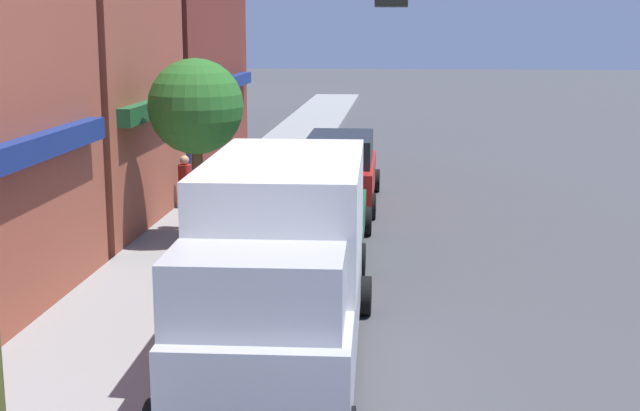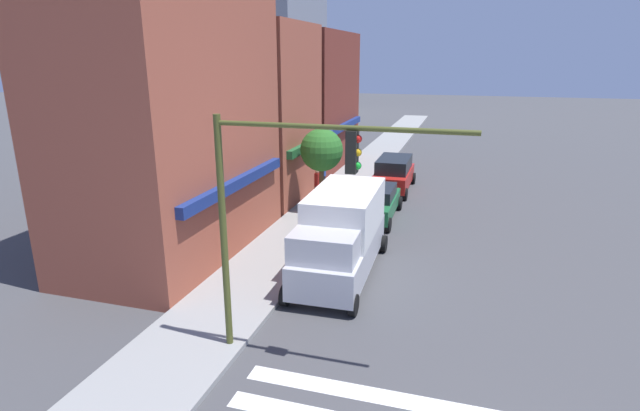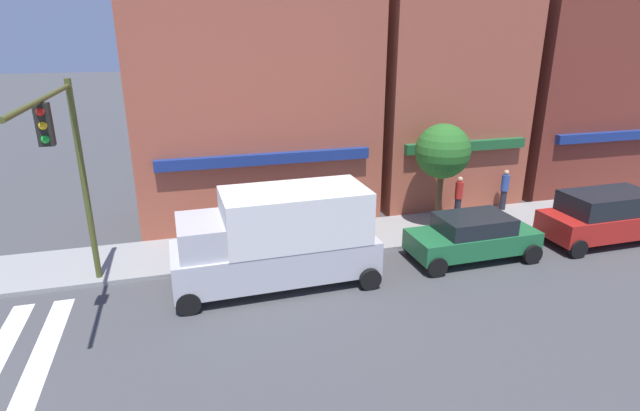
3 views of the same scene
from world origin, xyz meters
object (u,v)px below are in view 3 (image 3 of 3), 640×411
Objects in this scene: traffic_signal at (69,157)px; sedan_green at (472,236)px; box_truck_silver at (278,237)px; pedestrian_red_jacket at (459,196)px; street_tree at (443,152)px; pedestrian_blue_shirt at (504,189)px; suv_red at (606,216)px.

traffic_signal is 12.72m from sedan_green.
box_truck_silver reaches higher than sedan_green.
street_tree reaches higher than pedestrian_red_jacket.
traffic_signal is 16.82m from pedestrian_blue_shirt.
traffic_signal is 6.13m from box_truck_silver.
pedestrian_red_jacket is 2.49m from pedestrian_blue_shirt.
suv_red is 6.42m from street_tree.
suv_red is at bearing -0.76° from traffic_signal.
traffic_signal is at bearing 44.29° from pedestrian_blue_shirt.
traffic_signal reaches higher than pedestrian_blue_shirt.
pedestrian_red_jacket is (13.65, 3.17, -3.30)m from traffic_signal.
traffic_signal reaches higher than pedestrian_red_jacket.
street_tree is at bearing 151.90° from suv_red.
suv_red is 4.15m from pedestrian_blue_shirt.
pedestrian_blue_shirt reaches higher than sedan_green.
traffic_signal is 3.54× the size of pedestrian_blue_shirt.
street_tree is at bearing 11.68° from traffic_signal.
box_truck_silver is at bearing 179.45° from suv_red.
street_tree is at bearing 85.10° from sedan_green.
pedestrian_blue_shirt is (-1.67, 3.80, 0.04)m from suv_red.
traffic_signal is at bearing 176.09° from box_truck_silver.
box_truck_silver is 1.53× the size of street_tree.
pedestrian_red_jacket is (-4.12, 3.40, 0.04)m from suv_red.
box_truck_silver is 1.33× the size of suv_red.
sedan_green is at bearing 76.13° from pedestrian_blue_shirt.
suv_red is at bearing -0.97° from sedan_green.
traffic_signal is 3.54× the size of pedestrian_red_jacket.
traffic_signal is 12.73m from street_tree.
box_truck_silver is at bearing 179.03° from sedan_green.
sedan_green is 5.44m from pedestrian_blue_shirt.
street_tree is (0.19, 2.80, 2.32)m from sedan_green.
street_tree is (-3.70, -1.00, 2.09)m from pedestrian_blue_shirt.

